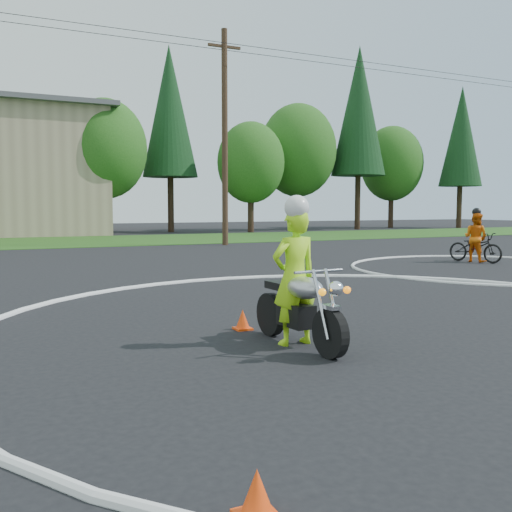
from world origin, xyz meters
name	(u,v)px	position (x,y,z in m)	size (l,w,h in m)	color
grass_strip	(95,241)	(0.00, 27.00, 0.01)	(120.00, 10.00, 0.02)	#1E4714
course_markings	(424,301)	(2.17, 4.35, 0.01)	(19.05, 19.05, 0.12)	silver
primary_motorcycle	(300,307)	(-1.77, 2.29, 0.51)	(0.70, 2.00, 1.05)	black
rider_primary_grp	(295,273)	(-1.78, 2.42, 0.94)	(0.67, 0.46, 1.95)	#AEF619
rider_second_grp	(476,243)	(9.15, 9.66, 0.63)	(1.07, 1.95, 1.78)	black
treeline	(275,143)	(14.78, 34.61, 6.62)	(38.20, 8.10, 14.52)	#382619
utility_poles	(225,134)	(5.00, 21.00, 5.20)	(41.60, 1.12, 10.00)	#473321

